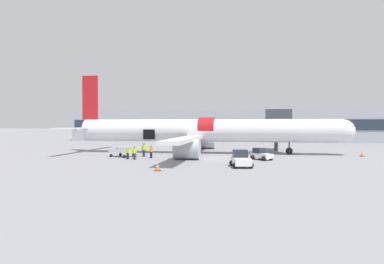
% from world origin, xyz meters
% --- Properties ---
extents(ground_plane, '(500.00, 500.00, 0.00)m').
position_xyz_m(ground_plane, '(0.00, 0.00, 0.00)').
color(ground_plane, gray).
extents(terminal_strip, '(78.96, 9.92, 7.27)m').
position_xyz_m(terminal_strip, '(0.00, 42.04, 3.64)').
color(terminal_strip, '#9EA3AD').
rests_on(terminal_strip, ground_plane).
extents(jet_bridge_stub, '(3.64, 9.13, 6.26)m').
position_xyz_m(jet_bridge_stub, '(8.24, 11.52, 4.55)').
color(jet_bridge_stub, '#4C4C51').
rests_on(jet_bridge_stub, ground_plane).
extents(airplane, '(39.81, 35.17, 11.38)m').
position_xyz_m(airplane, '(-2.34, 6.29, 3.11)').
color(airplane, silver).
rests_on(airplane, ground_plane).
extents(baggage_tug_lead, '(2.69, 2.70, 1.37)m').
position_xyz_m(baggage_tug_lead, '(5.51, -1.43, 0.58)').
color(baggage_tug_lead, white).
rests_on(baggage_tug_lead, ground_plane).
extents(baggage_tug_mid, '(2.41, 3.39, 1.66)m').
position_xyz_m(baggage_tug_mid, '(3.36, -8.39, 0.72)').
color(baggage_tug_mid, white).
rests_on(baggage_tug_mid, ground_plane).
extents(baggage_cart_loading, '(4.08, 2.78, 1.07)m').
position_xyz_m(baggage_cart_loading, '(-11.61, -0.71, 0.58)').
color(baggage_cart_loading, silver).
rests_on(baggage_cart_loading, ground_plane).
extents(ground_crew_loader_a, '(0.50, 0.50, 1.55)m').
position_xyz_m(ground_crew_loader_a, '(-10.07, -3.16, 0.81)').
color(ground_crew_loader_a, black).
rests_on(ground_crew_loader_a, ground_plane).
extents(ground_crew_loader_b, '(0.54, 0.37, 1.55)m').
position_xyz_m(ground_crew_loader_b, '(-9.07, -3.63, 0.81)').
color(ground_crew_loader_b, '#2D2D33').
rests_on(ground_crew_loader_b, ground_plane).
extents(ground_crew_driver, '(0.61, 0.42, 1.76)m').
position_xyz_m(ground_crew_driver, '(-9.11, 0.07, 0.93)').
color(ground_crew_driver, '#1E2338').
rests_on(ground_crew_driver, ground_plane).
extents(ground_crew_supervisor, '(0.43, 0.56, 1.60)m').
position_xyz_m(ground_crew_supervisor, '(-7.65, -1.57, 0.84)').
color(ground_crew_supervisor, black).
rests_on(ground_crew_supervisor, ground_plane).
extents(suitcase_on_tarmac_upright, '(0.40, 0.34, 0.87)m').
position_xyz_m(suitcase_on_tarmac_upright, '(-9.29, -2.80, 0.38)').
color(suitcase_on_tarmac_upright, olive).
rests_on(suitcase_on_tarmac_upright, ground_plane).
extents(safety_cone_nose, '(0.63, 0.63, 0.71)m').
position_xyz_m(safety_cone_nose, '(18.47, 5.11, 0.33)').
color(safety_cone_nose, black).
rests_on(safety_cone_nose, ground_plane).
extents(safety_cone_engine_left, '(0.59, 0.59, 0.74)m').
position_xyz_m(safety_cone_engine_left, '(-3.89, -12.38, 0.35)').
color(safety_cone_engine_left, black).
rests_on(safety_cone_engine_left, ground_plane).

